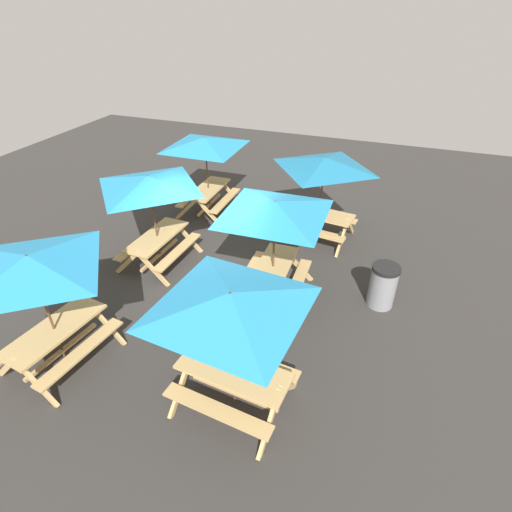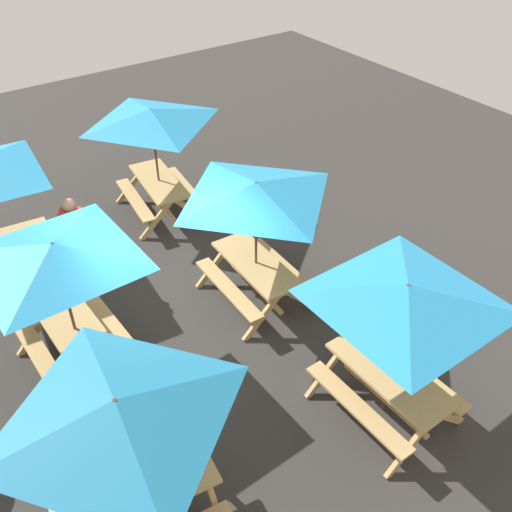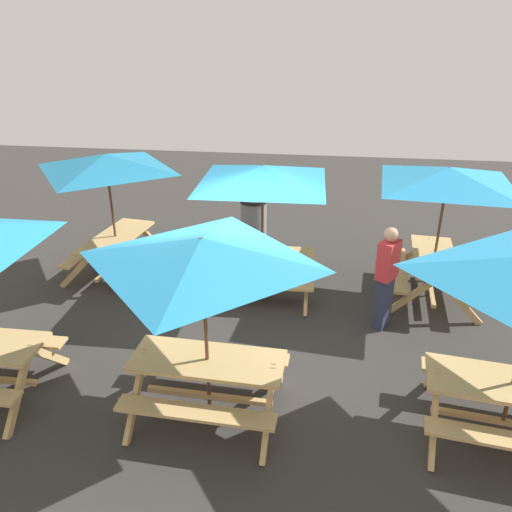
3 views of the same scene
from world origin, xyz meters
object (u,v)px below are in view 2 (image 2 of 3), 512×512
picnic_table_0 (404,304)px  picnic_table_2 (256,200)px  picnic_table_1 (152,124)px  picnic_table_5 (57,262)px  picnic_table_4 (119,420)px  person_standing (76,238)px

picnic_table_0 → picnic_table_2: 2.98m
picnic_table_1 → picnic_table_5: (3.14, -3.01, 0.00)m
picnic_table_0 → picnic_table_4: bearing=-97.8°
picnic_table_2 → picnic_table_4: size_ratio=1.00×
picnic_table_0 → picnic_table_1: 6.38m
picnic_table_5 → person_standing: 2.42m
picnic_table_4 → picnic_table_5: size_ratio=0.83×
picnic_table_2 → picnic_table_5: 3.06m
person_standing → picnic_table_1: bearing=-120.4°
person_standing → picnic_table_2: bearing=166.6°
picnic_table_2 → person_standing: 3.35m
picnic_table_1 → picnic_table_5: same height
picnic_table_1 → person_standing: (1.15, -2.19, -1.10)m
picnic_table_1 → person_standing: bearing=-54.8°
picnic_table_1 → picnic_table_4: bearing=-22.4°
picnic_table_5 → person_standing: picnic_table_5 is taller
picnic_table_1 → picnic_table_4: same height
picnic_table_4 → person_standing: (-4.78, 1.21, -1.10)m
picnic_table_4 → picnic_table_0: bearing=0.5°
picnic_table_0 → person_standing: (-5.23, -2.30, -1.10)m
picnic_table_1 → person_standing: 2.71m
picnic_table_4 → person_standing: 5.05m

